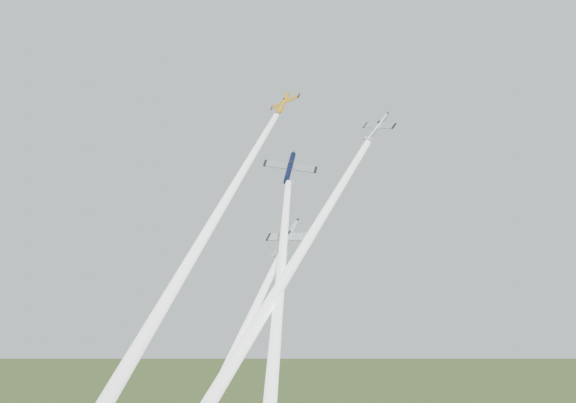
{
  "coord_description": "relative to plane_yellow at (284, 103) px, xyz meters",
  "views": [
    {
      "loc": [
        53.92,
        -98.95,
        76.9
      ],
      "look_at": [
        0.0,
        -6.0,
        92.0
      ],
      "focal_mm": 45.0,
      "sensor_mm": 36.0,
      "label": 1
    }
  ],
  "objects": [
    {
      "name": "plane_yellow",
      "position": [
        0.0,
        0.0,
        0.0
      ],
      "size": [
        6.85,
        6.07,
        6.95
      ],
      "primitive_type": null,
      "rotation": [
        0.94,
        -0.16,
        -0.19
      ],
      "color": "orange"
    },
    {
      "name": "smoke_trail_yellow",
      "position": [
        -3.59,
        -19.06,
        -26.29
      ],
      "size": [
        9.06,
        36.61,
        48.79
      ],
      "primitive_type": null,
      "rotation": [
        -0.64,
        0.0,
        -0.19
      ],
      "color": "white"
    },
    {
      "name": "plane_navy",
      "position": [
        6.72,
        -9.57,
        -13.91
      ],
      "size": [
        9.37,
        9.42,
        8.81
      ],
      "primitive_type": null,
      "rotation": [
        0.94,
        0.15,
        0.43
      ],
      "color": "black"
    },
    {
      "name": "smoke_trail_navy",
      "position": [
        15.79,
        -29.5,
        -43.6
      ],
      "size": [
        19.42,
        39.02,
        55.59
      ],
      "primitive_type": null,
      "rotation": [
        -0.64,
        0.0,
        0.43
      ],
      "color": "white"
    },
    {
      "name": "plane_silver_right",
      "position": [
        20.44,
        -6.52,
        -8.34
      ],
      "size": [
        9.07,
        6.79,
        7.45
      ],
      "primitive_type": null,
      "rotation": [
        0.94,
        0.22,
        -0.43
      ],
      "color": "#B5BBC4"
    },
    {
      "name": "smoke_trail_silver_right",
      "position": [
        11.72,
        -25.68,
        -36.88
      ],
      "size": [
        18.72,
        37.49,
        53.3
      ],
      "primitive_type": null,
      "rotation": [
        -0.64,
        0.0,
        -0.43
      ],
      "color": "white"
    },
    {
      "name": "plane_silver_low",
      "position": [
        9.11,
        -14.2,
        -25.59
      ],
      "size": [
        9.57,
        7.14,
        8.07
      ],
      "primitive_type": null,
      "rotation": [
        0.94,
        0.04,
        -0.12
      ],
      "color": "silver"
    }
  ]
}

